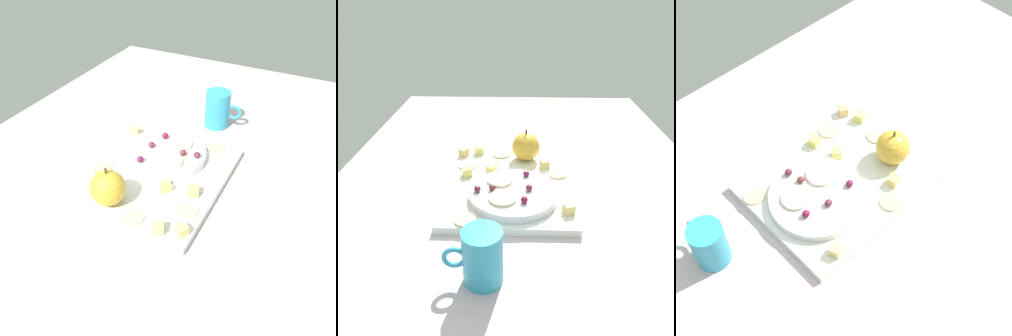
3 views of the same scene
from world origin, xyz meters
TOP-DOWN VIEW (x-y plane):
  - table at (0.00, 0.00)cm, footprint 144.34×92.55cm
  - platter at (-1.64, 2.72)cm, footprint 33.92×28.42cm
  - serving_dish at (-7.80, 1.64)cm, footprint 18.96×18.96cm
  - apple_whole at (10.63, -1.35)cm, footprint 7.17×7.17cm
  - apple_stem at (10.63, -1.35)cm, footprint 0.50×0.50cm
  - cheese_cube_0 at (1.34, 12.80)cm, footprint 2.62×2.62cm
  - cheese_cube_1 at (-13.11, -9.51)cm, footprint 2.65×2.65cm
  - cheese_cube_2 at (13.47, 11.14)cm, footprint 2.70×2.70cm
  - cheese_cube_3 at (2.69, 7.04)cm, footprint 2.90×2.90cm
  - cheese_cube_4 at (6.05, -6.04)cm, footprint 2.44×2.44cm
  - cheese_cube_5 at (12.13, 15.08)cm, footprint 2.82×2.82cm
  - cracker_0 at (12.69, 5.14)cm, footprint 4.34×4.34cm
  - cracker_1 at (6.14, 13.53)cm, footprint 4.34×4.34cm
  - cracker_2 at (-16.28, 10.91)cm, footprint 4.34×4.34cm
  - cracker_3 at (2.30, -8.84)cm, footprint 4.34×4.34cm
  - grape_0 at (-7.70, -1.70)cm, footprint 1.61×1.45cm
  - grape_1 at (-8.00, 6.09)cm, footprint 1.61×1.45cm
  - grape_2 at (-1.61, -1.21)cm, footprint 1.61×1.45cm
  - grape_3 at (-8.56, 9.23)cm, footprint 1.61×1.45cm
  - grape_4 at (-12.44, -0.61)cm, footprint 1.61×1.45cm
  - apple_slice_0 at (-4.07, 4.66)cm, footprint 5.72×5.72cm
  - apple_slice_1 at (-11.36, 3.76)cm, footprint 5.72×5.72cm
  - cup at (-29.43, 6.31)cm, footprint 6.43×9.64cm

SIDE VIEW (x-z plane):
  - table at x=0.00cm, z-range 0.00..3.22cm
  - platter at x=-1.64cm, z-range 3.22..4.99cm
  - cracker_0 at x=12.69cm, z-range 4.99..5.39cm
  - cracker_1 at x=6.14cm, z-range 4.99..5.39cm
  - cracker_2 at x=-16.28cm, z-range 4.99..5.39cm
  - cracker_3 at x=2.30cm, z-range 4.99..5.39cm
  - serving_dish at x=-7.80cm, z-range 4.99..6.82cm
  - cheese_cube_0 at x=1.34cm, z-range 4.99..7.04cm
  - cheese_cube_1 at x=-13.11cm, z-range 4.99..7.04cm
  - cheese_cube_2 at x=13.47cm, z-range 4.99..7.04cm
  - cheese_cube_3 at x=2.69cm, z-range 4.99..7.04cm
  - cheese_cube_4 at x=6.05cm, z-range 4.99..7.04cm
  - cheese_cube_5 at x=12.13cm, z-range 4.99..7.04cm
  - apple_slice_0 at x=-4.07cm, z-range 6.82..7.42cm
  - apple_slice_1 at x=-11.36cm, z-range 6.82..7.42cm
  - grape_2 at x=-1.61cm, z-range 6.82..8.13cm
  - grape_0 at x=-7.70cm, z-range 6.82..8.18cm
  - grape_1 at x=-8.00cm, z-range 6.82..8.20cm
  - grape_3 at x=-8.56cm, z-range 6.82..8.22cm
  - grape_4 at x=-12.44cm, z-range 6.82..8.27cm
  - cup at x=-29.43cm, z-range 3.22..12.92cm
  - apple_whole at x=10.63cm, z-range 4.99..12.16cm
  - apple_stem at x=10.63cm, z-range 12.16..13.36cm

